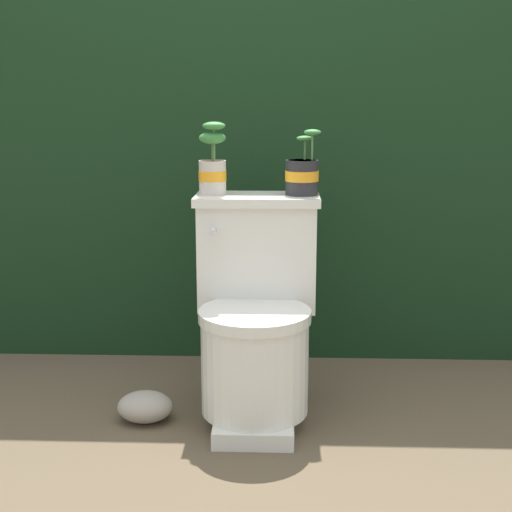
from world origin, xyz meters
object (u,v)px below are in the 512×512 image
at_px(toilet, 256,318).
at_px(potted_plant_midleft, 302,174).
at_px(garden_stone, 145,407).
at_px(potted_plant_left, 213,168).

bearing_deg(toilet, potted_plant_midleft, 43.47).
bearing_deg(toilet, garden_stone, -169.25).
xyz_separation_m(potted_plant_left, potted_plant_midleft, (0.31, 0.00, -0.02)).
bearing_deg(potted_plant_midleft, potted_plant_left, -179.34).
bearing_deg(toilet, potted_plant_left, 137.17).
distance_m(toilet, garden_stone, 0.48).
relative_size(potted_plant_left, garden_stone, 1.33).
relative_size(potted_plant_midleft, garden_stone, 1.19).
distance_m(potted_plant_left, garden_stone, 0.85).
xyz_separation_m(potted_plant_midleft, garden_stone, (-0.53, -0.22, -0.77)).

